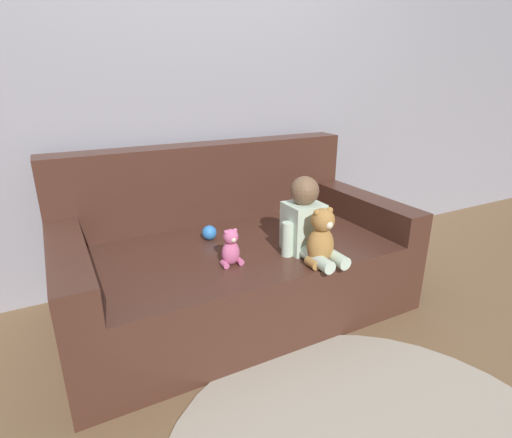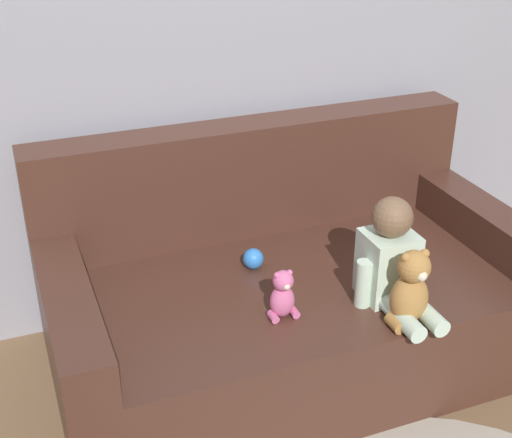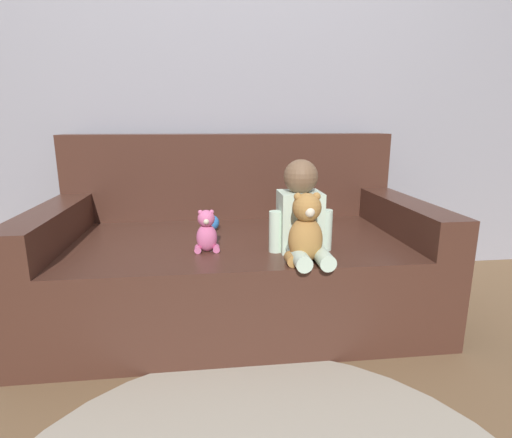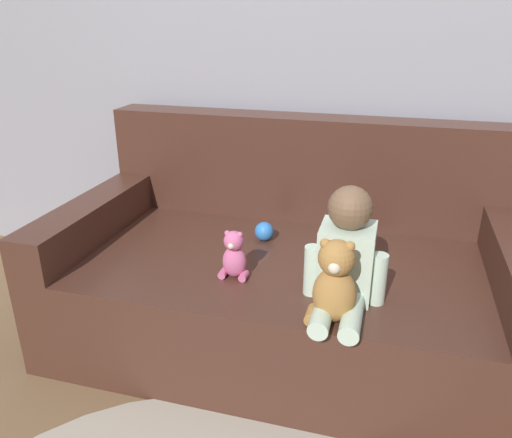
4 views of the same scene
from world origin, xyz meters
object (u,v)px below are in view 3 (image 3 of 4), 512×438
Objects in this scene: plush_toy_side at (207,232)px; toy_ball at (211,223)px; person_baby at (301,216)px; teddy_bear_brown at (306,230)px; couch at (235,253)px.

plush_toy_side reaches higher than toy_ball.
toy_ball is (0.02, 0.34, -0.04)m from plush_toy_side.
person_baby is 2.14× the size of plush_toy_side.
person_baby is 0.15m from teddy_bear_brown.
couch reaches higher than toy_ball.
couch reaches higher than person_baby.
toy_ball is at bearing 86.16° from plush_toy_side.
person_baby reaches higher than teddy_bear_brown.
couch is at bearing 126.95° from person_baby.
teddy_bear_brown is (-0.01, -0.15, -0.02)m from person_baby.
person_baby is 0.54m from toy_ball.
couch is 6.51× the size of teddy_bear_brown.
teddy_bear_brown is (0.24, -0.49, 0.24)m from couch.
couch is 0.50m from person_baby.
couch is at bearing 65.20° from plush_toy_side.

